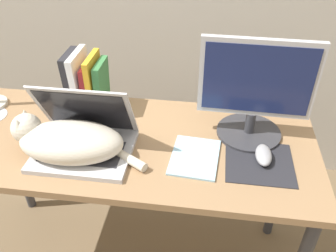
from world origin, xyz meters
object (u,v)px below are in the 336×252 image
object	(u,v)px
external_monitor	(255,92)
book_row	(87,84)
laptop	(84,138)
computer_mouse	(264,155)
cat	(67,141)
notepad	(195,157)

from	to	relation	value
external_monitor	book_row	size ratio (longest dim) A/B	1.59
laptop	book_row	distance (m)	0.27
laptop	book_row	bearing A→B (deg)	104.89
laptop	computer_mouse	size ratio (longest dim) A/B	3.05
cat	book_row	bearing A→B (deg)	94.25
computer_mouse	book_row	bearing A→B (deg)	161.81
book_row	notepad	bearing A→B (deg)	-28.64
cat	book_row	size ratio (longest dim) A/B	1.93
external_monitor	notepad	size ratio (longest dim) A/B	1.80
book_row	notepad	world-z (taller)	book_row
computer_mouse	notepad	distance (m)	0.23
laptop	cat	distance (m)	0.06
laptop	external_monitor	size ratio (longest dim) A/B	0.85
laptop	external_monitor	xyz separation A→B (m)	(0.58, 0.17, 0.14)
laptop	computer_mouse	xyz separation A→B (m)	(0.62, 0.03, -0.03)
notepad	computer_mouse	bearing A→B (deg)	5.58
cat	external_monitor	xyz separation A→B (m)	(0.62, 0.21, 0.12)
laptop	cat	world-z (taller)	laptop
laptop	external_monitor	bearing A→B (deg)	16.60
laptop	computer_mouse	world-z (taller)	laptop
computer_mouse	notepad	size ratio (longest dim) A/B	0.50
external_monitor	computer_mouse	world-z (taller)	external_monitor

